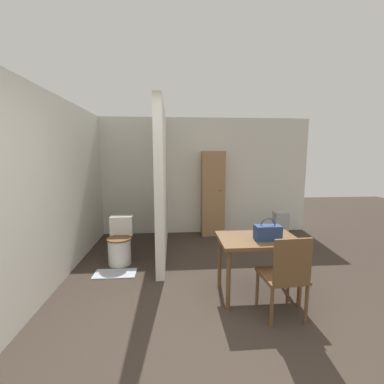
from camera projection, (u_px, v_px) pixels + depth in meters
name	position (u px, v px, depth m)	size (l,w,h in m)	color
ground_plane	(231.00, 356.00, 2.20)	(16.00, 16.00, 0.00)	#382D26
wall_back	(195.00, 176.00, 5.63)	(4.99, 0.12, 2.50)	silver
wall_left	(62.00, 188.00, 3.65)	(0.12, 4.60, 2.50)	silver
partition_wall	(162.00, 182.00, 4.43)	(0.12, 2.22, 2.50)	silver
dining_table	(258.00, 246.00, 3.08)	(0.94, 0.65, 0.73)	brown
wooden_chair	(285.00, 274.00, 2.65)	(0.46, 0.46, 0.91)	brown
toilet	(120.00, 244.00, 4.10)	(0.37, 0.52, 0.72)	white
handbag	(268.00, 232.00, 2.97)	(0.30, 0.15, 0.26)	navy
wooden_cabinet	(213.00, 194.00, 5.47)	(0.48, 0.34, 1.79)	#997047
bath_mat	(115.00, 274.00, 3.72)	(0.60, 0.30, 0.01)	#B2BCC6
space_heater	(280.00, 226.00, 5.16)	(0.26, 0.22, 0.59)	#9E9EA3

